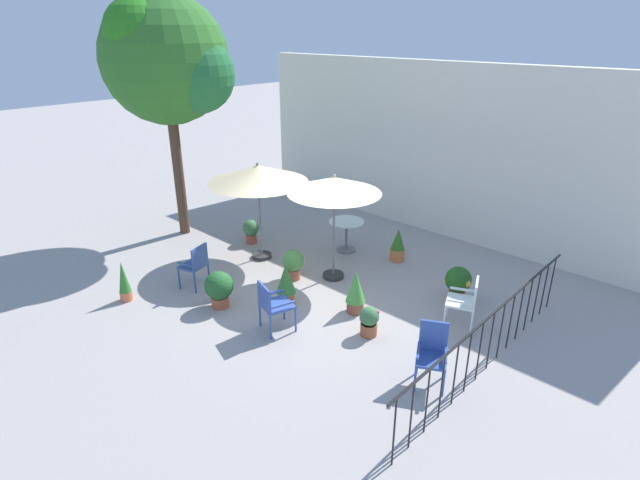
# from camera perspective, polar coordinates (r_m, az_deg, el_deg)

# --- Properties ---
(ground_plane) EXTENTS (60.00, 60.00, 0.00)m
(ground_plane) POSITION_cam_1_polar(r_m,az_deg,el_deg) (9.90, -0.32, -5.87)
(ground_plane) COLOR #A09994
(villa_facade) EXTENTS (11.02, 0.30, 4.10)m
(villa_facade) POSITION_cam_1_polar(r_m,az_deg,el_deg) (12.55, 13.73, 9.85)
(villa_facade) COLOR silver
(villa_facade) RESTS_ON ground
(terrace_railing) EXTENTS (0.03, 5.33, 1.01)m
(terrace_railing) POSITION_cam_1_polar(r_m,az_deg,el_deg) (7.91, 19.05, -9.74)
(terrace_railing) COLOR black
(terrace_railing) RESTS_ON ground
(shade_tree) EXTENTS (2.98, 2.83, 5.55)m
(shade_tree) POSITION_cam_1_polar(r_m,az_deg,el_deg) (12.21, -16.96, 19.13)
(shade_tree) COLOR #523828
(shade_tree) RESTS_ON ground
(patio_umbrella_0) EXTENTS (2.16, 2.16, 2.19)m
(patio_umbrella_0) POSITION_cam_1_polar(r_m,az_deg,el_deg) (10.71, -7.12, 7.41)
(patio_umbrella_0) COLOR #2D2D2D
(patio_umbrella_0) RESTS_ON ground
(patio_umbrella_1) EXTENTS (1.85, 1.85, 2.21)m
(patio_umbrella_1) POSITION_cam_1_polar(r_m,az_deg,el_deg) (9.69, 1.65, 6.11)
(patio_umbrella_1) COLOR #2D2D2D
(patio_umbrella_1) RESTS_ON ground
(cafe_table_0) EXTENTS (0.81, 0.81, 0.73)m
(cafe_table_0) POSITION_cam_1_polar(r_m,az_deg,el_deg) (11.47, 3.03, 1.17)
(cafe_table_0) COLOR white
(cafe_table_0) RESTS_ON ground
(patio_chair_0) EXTENTS (0.64, 0.64, 0.91)m
(patio_chair_0) POSITION_cam_1_polar(r_m,az_deg,el_deg) (8.90, 16.35, -6.52)
(patio_chair_0) COLOR silver
(patio_chair_0) RESTS_ON ground
(patio_chair_1) EXTENTS (0.55, 0.58, 0.91)m
(patio_chair_1) POSITION_cam_1_polar(r_m,az_deg,el_deg) (10.11, -14.00, -2.55)
(patio_chair_1) COLOR #334E91
(patio_chair_1) RESTS_ON ground
(patio_chair_2) EXTENTS (0.62, 0.62, 0.90)m
(patio_chair_2) POSITION_cam_1_polar(r_m,az_deg,el_deg) (8.50, -5.45, -7.18)
(patio_chair_2) COLOR #35519E
(patio_chair_2) RESTS_ON ground
(patio_chair_3) EXTENTS (0.59, 0.60, 0.95)m
(patio_chair_3) POSITION_cam_1_polar(r_m,az_deg,el_deg) (7.51, 12.68, -12.22)
(patio_chair_3) COLOR #33519F
(patio_chair_3) RESTS_ON ground
(potted_plant_0) EXTENTS (0.39, 0.39, 0.58)m
(potted_plant_0) POSITION_cam_1_polar(r_m,az_deg,el_deg) (12.04, -7.90, 1.15)
(potted_plant_0) COLOR #9F4C38
(potted_plant_0) RESTS_ON ground
(potted_plant_1) EXTENTS (0.36, 0.36, 0.83)m
(potted_plant_1) POSITION_cam_1_polar(r_m,az_deg,el_deg) (9.28, -3.91, -4.95)
(potted_plant_1) COLOR #B45B30
(potted_plant_1) RESTS_ON ground
(potted_plant_2) EXTENTS (0.45, 0.45, 0.64)m
(potted_plant_2) POSITION_cam_1_polar(r_m,az_deg,el_deg) (10.21, -3.06, -2.59)
(potted_plant_2) COLOR #A1533C
(potted_plant_2) RESTS_ON ground
(potted_plant_3) EXTENTS (0.33, 0.33, 0.53)m
(potted_plant_3) POSITION_cam_1_polar(r_m,az_deg,el_deg) (8.51, 5.63, -9.12)
(potted_plant_3) COLOR #9E5537
(potted_plant_3) RESTS_ON ground
(potted_plant_4) EXTENTS (0.33, 0.33, 0.76)m
(potted_plant_4) POSITION_cam_1_polar(r_m,az_deg,el_deg) (11.15, 8.87, -0.59)
(potted_plant_4) COLOR #CA6F3D
(potted_plant_4) RESTS_ON ground
(potted_plant_5) EXTENTS (0.36, 0.36, 0.82)m
(potted_plant_5) POSITION_cam_1_polar(r_m,az_deg,el_deg) (9.05, 4.09, -5.82)
(potted_plant_5) COLOR brown
(potted_plant_5) RESTS_ON ground
(potted_plant_6) EXTENTS (0.51, 0.49, 0.72)m
(potted_plant_6) POSITION_cam_1_polar(r_m,az_deg,el_deg) (9.69, 15.47, -4.70)
(potted_plant_6) COLOR #984F29
(potted_plant_6) RESTS_ON ground
(potted_plant_7) EXTENTS (0.23, 0.23, 0.81)m
(potted_plant_7) POSITION_cam_1_polar(r_m,az_deg,el_deg) (10.11, -21.48, -4.45)
(potted_plant_7) COLOR #D06B47
(potted_plant_7) RESTS_ON ground
(potted_plant_8) EXTENTS (0.53, 0.53, 0.71)m
(potted_plant_8) POSITION_cam_1_polar(r_m,az_deg,el_deg) (9.39, -11.45, -5.35)
(potted_plant_8) COLOR #B15537
(potted_plant_8) RESTS_ON ground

